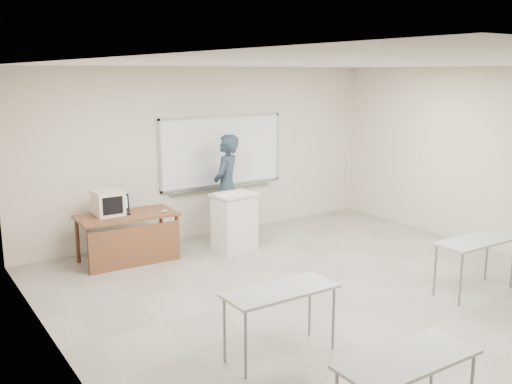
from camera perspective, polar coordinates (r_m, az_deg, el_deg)
floor at (r=7.50m, az=10.28°, el=-11.12°), size 7.00×8.00×0.01m
whiteboard at (r=10.38m, az=-3.41°, el=4.00°), size 2.48×0.10×1.31m
student_desks at (r=6.42m, az=18.91°, el=-9.12°), size 4.40×2.20×0.73m
instructor_desk at (r=8.99m, az=-12.50°, el=-3.53°), size 1.51×0.75×0.75m
podium at (r=9.43m, az=-2.19°, el=-2.99°), size 0.69×0.50×0.96m
crt_monitor at (r=9.04m, az=-14.62°, el=-1.06°), size 0.41×0.46×0.39m
laptop at (r=9.14m, az=-13.76°, el=-1.68°), size 0.36×0.34×0.27m
mouse at (r=9.06m, az=-9.11°, el=-1.88°), size 0.12×0.10×0.04m
keyboard at (r=9.31m, az=-3.26°, el=-0.09°), size 0.45×0.20×0.02m
presenter at (r=10.04m, az=-2.96°, el=0.51°), size 0.80×0.77×1.85m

